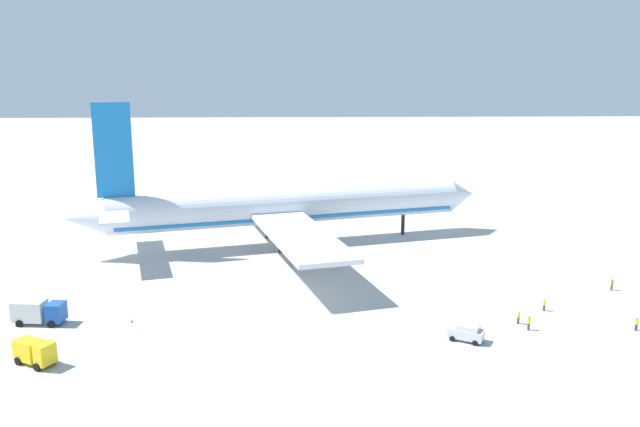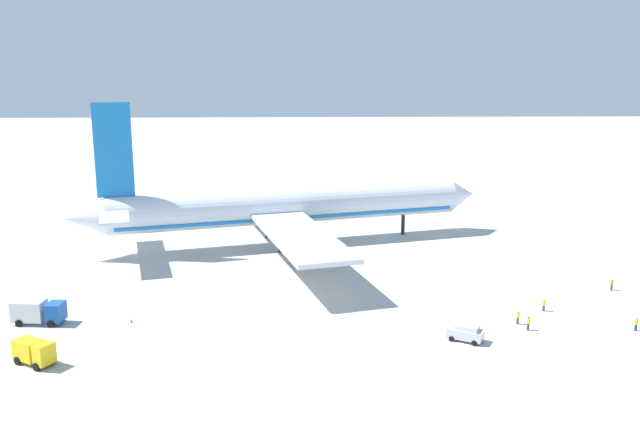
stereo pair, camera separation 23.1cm
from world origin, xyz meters
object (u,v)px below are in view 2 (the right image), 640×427
(baggage_cart_0, at_px, (253,185))
(baggage_cart_2, at_px, (290,196))
(ground_worker_4, at_px, (528,323))
(traffic_cone_1, at_px, (115,207))
(airliner, at_px, (283,206))
(service_truck_1, at_px, (34,351))
(ground_worker_2, at_px, (636,324))
(ground_worker_1, at_px, (612,284))
(ground_worker_0, at_px, (518,317))
(ground_worker_5, at_px, (544,305))
(service_van, at_px, (466,333))
(traffic_cone_0, at_px, (131,320))
(service_truck_0, at_px, (37,311))

(baggage_cart_0, xyz_separation_m, baggage_cart_2, (9.84, -12.09, -0.57))
(ground_worker_4, distance_m, traffic_cone_1, 100.25)
(airliner, relative_size, service_truck_1, 14.50)
(baggage_cart_2, xyz_separation_m, ground_worker_2, (42.85, -84.48, 0.55))
(baggage_cart_0, height_order, ground_worker_1, ground_worker_1)
(baggage_cart_2, relative_size, ground_worker_2, 2.11)
(baggage_cart_0, xyz_separation_m, ground_worker_0, (39.11, -93.99, 0.06))
(ground_worker_0, distance_m, ground_worker_2, 13.83)
(ground_worker_4, bearing_deg, ground_worker_5, 56.14)
(ground_worker_5, bearing_deg, service_van, -143.87)
(service_truck_1, height_order, ground_worker_5, service_truck_1)
(baggage_cart_0, bearing_deg, ground_worker_5, -63.91)
(traffic_cone_0, height_order, traffic_cone_1, same)
(airliner, bearing_deg, ground_worker_0, -52.30)
(traffic_cone_1, bearing_deg, ground_worker_1, -34.26)
(service_truck_0, bearing_deg, traffic_cone_1, 97.52)
(service_truck_0, relative_size, service_van, 1.45)
(baggage_cart_0, relative_size, ground_worker_5, 2.16)
(baggage_cart_2, distance_m, ground_worker_0, 86.97)
(baggage_cart_0, relative_size, baggage_cart_2, 1.04)
(ground_worker_2, bearing_deg, ground_worker_0, 169.24)
(ground_worker_1, xyz_separation_m, traffic_cone_0, (-65.55, -9.90, -0.63))
(baggage_cart_2, bearing_deg, ground_worker_2, -63.10)
(ground_worker_0, bearing_deg, traffic_cone_1, 134.18)
(service_truck_0, height_order, ground_worker_1, service_truck_0)
(baggage_cart_0, height_order, baggage_cart_2, baggage_cart_0)
(traffic_cone_0, bearing_deg, service_van, -9.80)
(airliner, distance_m, ground_worker_4, 51.22)
(service_van, distance_m, baggage_cart_2, 89.44)
(service_truck_1, height_order, ground_worker_1, service_truck_1)
(service_truck_0, distance_m, service_van, 52.25)
(ground_worker_0, bearing_deg, baggage_cart_0, 112.59)
(service_truck_0, height_order, ground_worker_2, service_truck_0)
(ground_worker_1, bearing_deg, traffic_cone_1, 145.74)
(service_truck_0, xyz_separation_m, traffic_cone_1, (-9.03, 68.45, -1.37))
(service_truck_0, height_order, baggage_cart_2, service_truck_0)
(ground_worker_4, bearing_deg, service_truck_1, -172.40)
(baggage_cart_2, height_order, ground_worker_4, ground_worker_4)
(ground_worker_4, bearing_deg, traffic_cone_1, 133.62)
(airliner, xyz_separation_m, service_truck_0, (-29.64, -36.58, -5.28))
(airliner, bearing_deg, traffic_cone_0, -116.43)
(ground_worker_4, bearing_deg, airliner, 126.84)
(ground_worker_4, bearing_deg, ground_worker_1, 39.69)
(baggage_cart_0, relative_size, ground_worker_1, 2.01)
(airliner, bearing_deg, service_truck_0, -129.01)
(baggage_cart_0, xyz_separation_m, traffic_cone_1, (-29.46, -23.44, -0.56))
(traffic_cone_0, bearing_deg, traffic_cone_1, 106.64)
(service_truck_1, bearing_deg, ground_worker_0, 9.72)
(service_truck_0, relative_size, ground_worker_2, 3.97)
(ground_worker_2, height_order, traffic_cone_0, ground_worker_2)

